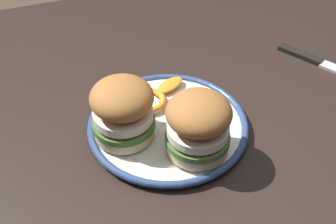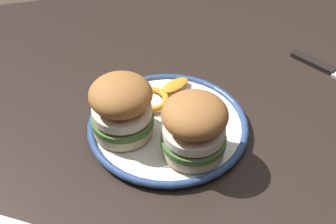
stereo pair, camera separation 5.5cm
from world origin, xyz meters
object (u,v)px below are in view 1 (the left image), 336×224
(dinner_plate, at_px, (168,126))
(sandwich_half_right, at_px, (123,109))
(sandwich_half_left, at_px, (198,125))
(table_knife, at_px, (323,64))
(dining_table, at_px, (180,145))

(dinner_plate, distance_m, sandwich_half_right, 0.09)
(dinner_plate, bearing_deg, sandwich_half_left, 107.72)
(sandwich_half_left, bearing_deg, table_knife, -156.49)
(table_knife, bearing_deg, dinner_plate, 11.42)
(dining_table, height_order, sandwich_half_left, sandwich_half_left)
(sandwich_half_left, xyz_separation_m, table_knife, (-0.32, -0.14, -0.07))
(dinner_plate, bearing_deg, sandwich_half_right, 0.97)
(dining_table, bearing_deg, dinner_plate, 48.87)
(dining_table, xyz_separation_m, table_knife, (-0.30, -0.02, 0.10))
(dining_table, bearing_deg, sandwich_half_left, 81.12)
(dining_table, height_order, sandwich_half_right, sandwich_half_right)
(dinner_plate, bearing_deg, table_knife, -168.58)
(table_knife, bearing_deg, sandwich_half_left, 23.51)
(dining_table, height_order, table_knife, table_knife)
(dining_table, bearing_deg, table_knife, -175.71)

